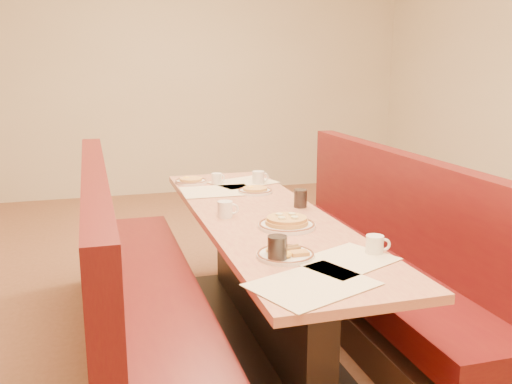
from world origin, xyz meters
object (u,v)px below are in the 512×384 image
object	(u,v)px
soda_tumbler_near	(277,249)
diner_table	(263,279)
soda_tumbler_mid	(300,198)
coffee_mug_c	(259,177)
coffee_mug_d	(217,178)
coffee_mug_b	(226,209)
pancake_plate	(287,223)
booth_left	(132,296)
coffee_mug_a	(375,244)
booth_right	(379,268)
eggs_plate	(285,254)

from	to	relation	value
soda_tumbler_near	diner_table	bearing A→B (deg)	77.30
diner_table	soda_tumbler_mid	distance (m)	0.51
soda_tumbler_near	coffee_mug_c	bearing A→B (deg)	76.20
coffee_mug_d	coffee_mug_b	bearing A→B (deg)	-116.41
diner_table	pancake_plate	bearing A→B (deg)	-80.48
diner_table	booth_left	xyz separation A→B (m)	(-0.73, 0.00, -0.01)
booth_left	pancake_plate	size ratio (longest dim) A/B	8.48
coffee_mug_a	coffee_mug_d	distance (m)	1.68
booth_left	coffee_mug_c	bearing A→B (deg)	40.35
booth_right	coffee_mug_c	bearing A→B (deg)	122.96
booth_left	coffee_mug_b	world-z (taller)	booth_left
pancake_plate	coffee_mug_c	xyz separation A→B (m)	(0.17, 1.06, 0.02)
eggs_plate	soda_tumbler_mid	size ratio (longest dim) A/B	2.40
coffee_mug_c	eggs_plate	bearing A→B (deg)	-105.97
eggs_plate	coffee_mug_b	size ratio (longest dim) A/B	2.17
diner_table	soda_tumbler_near	xyz separation A→B (m)	(-0.17, -0.74, 0.43)
eggs_plate	coffee_mug_d	bearing A→B (deg)	88.26
coffee_mug_c	coffee_mug_a	bearing A→B (deg)	-91.03
booth_left	soda_tumbler_near	bearing A→B (deg)	-52.65
coffee_mug_b	coffee_mug_c	distance (m)	0.89
coffee_mug_b	coffee_mug_c	xyz separation A→B (m)	(0.42, 0.78, 0.00)
coffee_mug_d	soda_tumbler_near	distance (m)	1.63
coffee_mug_b	coffee_mug_c	world-z (taller)	coffee_mug_c
diner_table	coffee_mug_d	xyz separation A→B (m)	(-0.07, 0.88, 0.42)
coffee_mug_b	pancake_plate	bearing A→B (deg)	-35.12
booth_right	coffee_mug_b	world-z (taller)	booth_right
coffee_mug_a	diner_table	bearing A→B (deg)	124.64
diner_table	coffee_mug_c	world-z (taller)	coffee_mug_c
eggs_plate	coffee_mug_b	world-z (taller)	coffee_mug_b
diner_table	booth_right	bearing A→B (deg)	0.00
booth_right	soda_tumbler_near	size ratio (longest dim) A/B	21.54
coffee_mug_b	soda_tumbler_mid	distance (m)	0.48
coffee_mug_b	soda_tumbler_near	distance (m)	0.76
coffee_mug_a	soda_tumbler_mid	xyz separation A→B (m)	(-0.02, 0.87, 0.01)
coffee_mug_a	coffee_mug_b	xyz separation A→B (m)	(-0.49, 0.78, 0.00)
eggs_plate	coffee_mug_a	distance (m)	0.40
booth_left	booth_right	bearing A→B (deg)	0.00
booth_right	coffee_mug_a	bearing A→B (deg)	-120.57
booth_right	eggs_plate	bearing A→B (deg)	-140.75
coffee_mug_d	soda_tumbler_near	size ratio (longest dim) A/B	0.87
booth_left	eggs_plate	distance (m)	1.01
booth_left	coffee_mug_a	bearing A→B (deg)	-36.82
coffee_mug_c	soda_tumbler_near	distance (m)	1.59
pancake_plate	eggs_plate	xyz separation A→B (m)	(-0.16, -0.43, -0.01)
pancake_plate	soda_tumbler_near	xyz separation A→B (m)	(-0.21, -0.48, 0.03)
diner_table	eggs_plate	bearing A→B (deg)	-99.41
booth_right	pancake_plate	distance (m)	0.84
booth_left	coffee_mug_d	xyz separation A→B (m)	(0.67, 0.88, 0.43)
coffee_mug_c	soda_tumbler_near	bearing A→B (deg)	-107.44
pancake_plate	soda_tumbler_near	world-z (taller)	soda_tumbler_near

